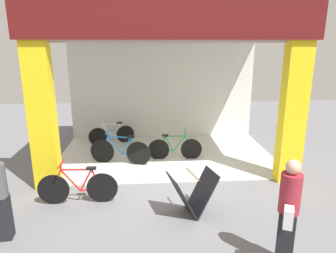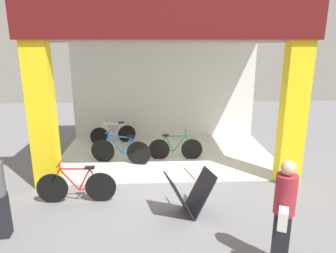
# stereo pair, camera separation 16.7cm
# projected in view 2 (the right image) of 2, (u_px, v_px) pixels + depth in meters

# --- Properties ---
(ground_plane) EXTENTS (20.46, 20.46, 0.00)m
(ground_plane) POSITION_uv_depth(u_px,v_px,m) (170.00, 183.00, 7.44)
(ground_plane) COLOR slate
(ground_plane) RESTS_ON ground
(shop_facade) EXTENTS (6.43, 4.10, 4.21)m
(shop_facade) POSITION_uv_depth(u_px,v_px,m) (166.00, 80.00, 8.65)
(shop_facade) COLOR beige
(shop_facade) RESTS_ON ground
(bicycle_inside_0) EXTENTS (1.68, 0.53, 0.94)m
(bicycle_inside_0) POSITION_uv_depth(u_px,v_px,m) (121.00, 151.00, 8.53)
(bicycle_inside_0) COLOR black
(bicycle_inside_0) RESTS_ON ground
(bicycle_inside_1) EXTENTS (1.54, 0.42, 0.85)m
(bicycle_inside_1) POSITION_uv_depth(u_px,v_px,m) (175.00, 148.00, 8.84)
(bicycle_inside_1) COLOR black
(bicycle_inside_1) RESTS_ON ground
(bicycle_inside_2) EXTENTS (1.46, 0.48, 0.82)m
(bicycle_inside_2) POSITION_uv_depth(u_px,v_px,m) (113.00, 134.00, 10.23)
(bicycle_inside_2) COLOR black
(bicycle_inside_2) RESTS_ON ground
(bicycle_parked_0) EXTENTS (1.65, 0.45, 0.90)m
(bicycle_parked_0) POSITION_uv_depth(u_px,v_px,m) (77.00, 186.00, 6.48)
(bicycle_parked_0) COLOR black
(bicycle_parked_0) RESTS_ON ground
(sandwich_board_sign) EXTENTS (1.02, 0.80, 0.86)m
(sandwich_board_sign) POSITION_uv_depth(u_px,v_px,m) (190.00, 194.00, 6.01)
(sandwich_board_sign) COLOR black
(sandwich_board_sign) RESTS_ON ground
(pedestrian_2) EXTENTS (0.42, 0.57, 1.71)m
(pedestrian_2) POSITION_uv_depth(u_px,v_px,m) (283.00, 215.00, 4.44)
(pedestrian_2) COLOR black
(pedestrian_2) RESTS_ON ground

